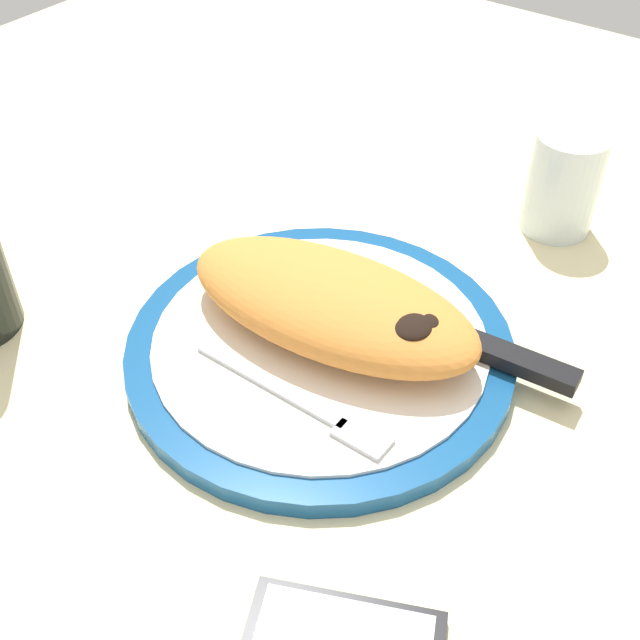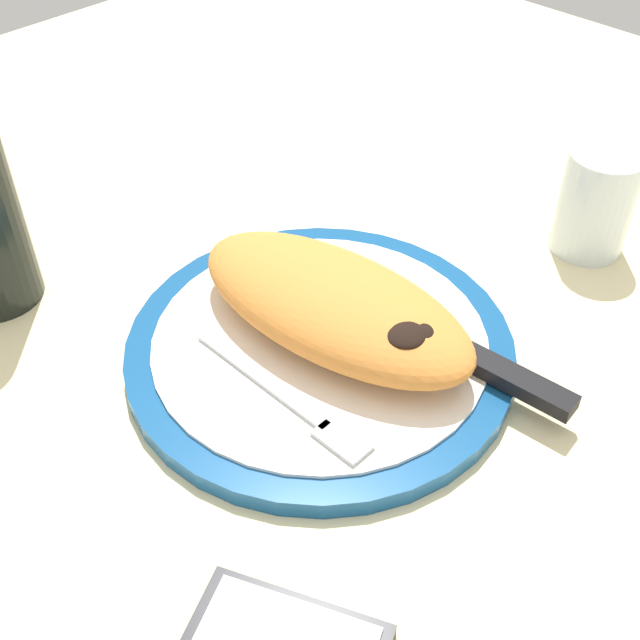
{
  "view_description": "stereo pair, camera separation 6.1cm",
  "coord_description": "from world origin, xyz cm",
  "views": [
    {
      "loc": [
        26.84,
        -36.21,
        44.73
      ],
      "look_at": [
        0.0,
        0.0,
        3.83
      ],
      "focal_mm": 44.93,
      "sensor_mm": 36.0,
      "label": 1
    },
    {
      "loc": [
        31.47,
        -32.26,
        44.73
      ],
      "look_at": [
        0.0,
        0.0,
        3.83
      ],
      "focal_mm": 44.93,
      "sensor_mm": 36.0,
      "label": 2
    }
  ],
  "objects": [
    {
      "name": "water_glass",
      "position": [
        7.44,
        27.42,
        4.18
      ],
      "size": [
        6.64,
        6.64,
        9.72
      ],
      "color": "silver",
      "rests_on": "ground_plane"
    },
    {
      "name": "calzone",
      "position": [
        -0.2,
        1.46,
        4.53
      ],
      "size": [
        25.32,
        13.74,
        5.37
      ],
      "color": "orange",
      "rests_on": "plate"
    },
    {
      "name": "plate",
      "position": [
        0.0,
        0.0,
        0.88
      ],
      "size": [
        30.38,
        30.38,
        1.83
      ],
      "color": "navy",
      "rests_on": "ground_plane"
    },
    {
      "name": "ground_plane",
      "position": [
        0.0,
        0.0,
        -1.5
      ],
      "size": [
        150.0,
        150.0,
        3.0
      ],
      "primitive_type": "cube",
      "color": "beige"
    },
    {
      "name": "fork",
      "position": [
        3.19,
        -6.24,
        2.03
      ],
      "size": [
        17.44,
        2.22,
        0.4
      ],
      "color": "silver",
      "rests_on": "plate"
    },
    {
      "name": "knife",
      "position": [
        9.61,
        6.01,
        2.32
      ],
      "size": [
        25.28,
        4.07,
        1.2
      ],
      "color": "silver",
      "rests_on": "plate"
    }
  ]
}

